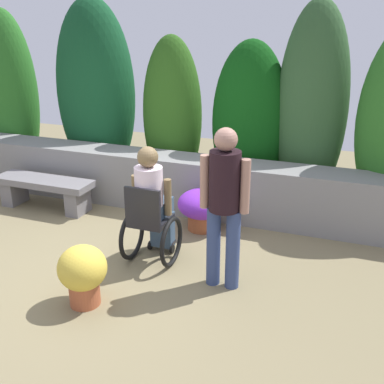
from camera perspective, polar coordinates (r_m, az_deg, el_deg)
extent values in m
plane|color=#7D704F|center=(5.32, -9.63, -8.52)|extent=(11.42, 11.42, 0.00)
cube|color=gray|center=(6.56, -2.45, 1.21)|extent=(6.69, 0.56, 0.77)
ellipsoid|color=#276520|center=(8.51, -21.38, 11.12)|extent=(1.01, 0.71, 2.71)
ellipsoid|color=#124624|center=(7.67, -11.70, 11.80)|extent=(1.31, 0.92, 2.88)
ellipsoid|color=#285617|center=(7.08, -2.44, 9.29)|extent=(0.92, 0.64, 2.34)
ellipsoid|color=#0D440F|center=(6.75, 7.04, 8.40)|extent=(1.09, 0.76, 2.30)
ellipsoid|color=#2F542B|center=(6.55, 14.45, 9.83)|extent=(0.95, 0.67, 2.81)
cube|color=slate|center=(7.27, -20.92, 0.02)|extent=(0.20, 0.36, 0.35)
cube|color=slate|center=(6.62, -13.80, -1.14)|extent=(0.20, 0.36, 0.35)
cube|color=slate|center=(6.86, -17.72, 1.19)|extent=(1.44, 0.43, 0.09)
cube|color=black|center=(5.08, -5.08, -3.47)|extent=(0.40, 0.40, 0.06)
cube|color=black|center=(4.84, -6.07, -1.80)|extent=(0.40, 0.04, 0.40)
cube|color=black|center=(5.51, -3.52, -5.99)|extent=(0.28, 0.12, 0.03)
torus|color=black|center=(5.27, -7.37, -5.26)|extent=(0.05, 0.56, 0.56)
torus|color=black|center=(5.08, -2.54, -6.13)|extent=(0.05, 0.56, 0.56)
cylinder|color=black|center=(5.53, -5.14, -6.52)|extent=(0.03, 0.10, 0.10)
cylinder|color=black|center=(5.43, -2.44, -7.01)|extent=(0.03, 0.10, 0.10)
cube|color=#394F67|center=(5.12, -4.64, -1.91)|extent=(0.30, 0.40, 0.16)
cube|color=#394F67|center=(5.42, -3.64, -4.52)|extent=(0.26, 0.14, 0.43)
cylinder|color=silver|center=(4.92, -5.31, 0.27)|extent=(0.30, 0.30, 0.50)
cylinder|color=brown|center=(5.08, -6.92, -0.09)|extent=(0.08, 0.08, 0.40)
cylinder|color=brown|center=(4.93, -2.98, -0.64)|extent=(0.08, 0.08, 0.40)
sphere|color=brown|center=(4.81, -5.45, 4.29)|extent=(0.22, 0.22, 0.22)
cylinder|color=navy|center=(4.69, 2.64, -6.70)|extent=(0.14, 0.14, 0.83)
cylinder|color=navy|center=(4.64, 5.01, -7.08)|extent=(0.14, 0.14, 0.83)
cylinder|color=black|center=(4.38, 4.03, 1.33)|extent=(0.30, 0.30, 0.58)
cylinder|color=#A37563|center=(4.45, 1.56, 1.28)|extent=(0.09, 0.09, 0.53)
cylinder|color=#A37563|center=(4.34, 6.55, 0.66)|extent=(0.09, 0.09, 0.53)
sphere|color=#A37563|center=(4.26, 4.17, 6.44)|extent=(0.22, 0.22, 0.22)
cylinder|color=#AB5433|center=(4.62, -13.03, -11.76)|extent=(0.29, 0.29, 0.27)
ellipsoid|color=#16441F|center=(4.52, -13.23, -9.74)|extent=(0.32, 0.32, 0.15)
ellipsoid|color=gold|center=(4.49, -13.29, -9.03)|extent=(0.46, 0.46, 0.43)
cylinder|color=#9F4F2C|center=(5.98, 1.24, -3.43)|extent=(0.37, 0.37, 0.25)
ellipsoid|color=#0B3C1D|center=(5.92, 1.26, -1.94)|extent=(0.40, 0.40, 0.13)
ellipsoid|color=purple|center=(5.90, 1.26, -1.45)|extent=(0.63, 0.63, 0.36)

